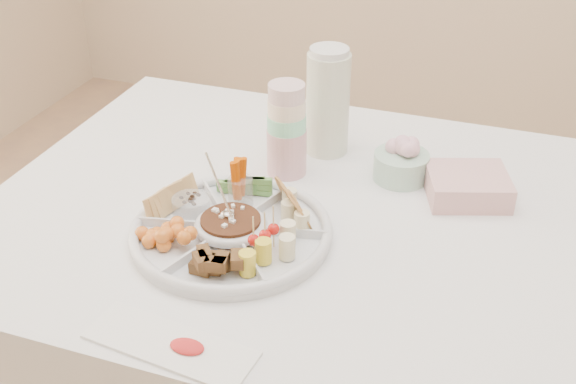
% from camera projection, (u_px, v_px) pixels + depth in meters
% --- Properties ---
extents(dining_table, '(1.52, 1.02, 0.76)m').
position_uv_depth(dining_table, '(349.00, 357.00, 1.64)').
color(dining_table, white).
rests_on(dining_table, floor).
extents(party_tray, '(0.45, 0.45, 0.04)m').
position_uv_depth(party_tray, '(231.00, 229.00, 1.37)').
color(party_tray, white).
rests_on(party_tray, dining_table).
extents(bean_dip, '(0.14, 0.14, 0.04)m').
position_uv_depth(bean_dip, '(231.00, 225.00, 1.37)').
color(bean_dip, black).
rests_on(bean_dip, party_tray).
extents(tortillas, '(0.12, 0.12, 0.06)m').
position_uv_depth(tortillas, '(294.00, 205.00, 1.40)').
color(tortillas, olive).
rests_on(tortillas, party_tray).
extents(carrot_cucumber, '(0.12, 0.12, 0.09)m').
position_uv_depth(carrot_cucumber, '(243.00, 176.00, 1.46)').
color(carrot_cucumber, '#CF4E00').
rests_on(carrot_cucumber, party_tray).
extents(pita_raisins, '(0.12, 0.12, 0.06)m').
position_uv_depth(pita_raisins, '(181.00, 197.00, 1.43)').
color(pita_raisins, tan).
rests_on(pita_raisins, party_tray).
extents(cherries, '(0.15, 0.15, 0.05)m').
position_uv_depth(cherries, '(163.00, 238.00, 1.32)').
color(cherries, orange).
rests_on(cherries, party_tray).
extents(granola_chunks, '(0.12, 0.12, 0.04)m').
position_uv_depth(granola_chunks, '(216.00, 264.00, 1.26)').
color(granola_chunks, brown).
rests_on(granola_chunks, party_tray).
extents(banana_tomato, '(0.12, 0.12, 0.08)m').
position_uv_depth(banana_tomato, '(285.00, 237.00, 1.29)').
color(banana_tomato, '#FFE86A').
rests_on(banana_tomato, party_tray).
extents(cup_stack, '(0.10, 0.10, 0.24)m').
position_uv_depth(cup_stack, '(287.00, 123.00, 1.54)').
color(cup_stack, silver).
rests_on(cup_stack, dining_table).
extents(thermos, '(0.12, 0.12, 0.25)m').
position_uv_depth(thermos, '(328.00, 100.00, 1.62)').
color(thermos, beige).
rests_on(thermos, dining_table).
extents(flower_bowl, '(0.15, 0.15, 0.09)m').
position_uv_depth(flower_bowl, '(402.00, 160.00, 1.55)').
color(flower_bowl, '#97D5AD').
rests_on(flower_bowl, dining_table).
extents(napkin_stack, '(0.20, 0.19, 0.05)m').
position_uv_depth(napkin_stack, '(467.00, 186.00, 1.50)').
color(napkin_stack, '#E0A5A6').
rests_on(napkin_stack, dining_table).
extents(placemat, '(0.29, 0.12, 0.01)m').
position_uv_depth(placemat, '(170.00, 345.00, 1.13)').
color(placemat, white).
rests_on(placemat, dining_table).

